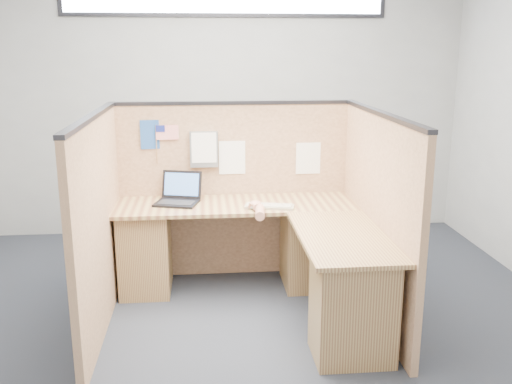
{
  "coord_description": "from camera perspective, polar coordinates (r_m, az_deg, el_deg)",
  "views": [
    {
      "loc": [
        -0.26,
        -3.8,
        1.97
      ],
      "look_at": [
        0.15,
        0.5,
        0.87
      ],
      "focal_mm": 40.0,
      "sensor_mm": 36.0,
      "label": 1
    }
  ],
  "objects": [
    {
      "name": "floor",
      "position": [
        4.29,
        -1.36,
        -13.02
      ],
      "size": [
        5.0,
        5.0,
        0.0
      ],
      "primitive_type": "plane",
      "color": "#21252F",
      "rests_on": "ground"
    },
    {
      "name": "keyboard",
      "position": [
        4.52,
        1.35,
        -1.43
      ],
      "size": [
        0.41,
        0.22,
        0.03
      ],
      "rotation": [
        0.0,
        0.0,
        -0.22
      ],
      "color": "gray",
      "rests_on": "l_desk"
    },
    {
      "name": "paper_left",
      "position": [
        4.87,
        -2.41,
        3.46
      ],
      "size": [
        0.22,
        0.01,
        0.29
      ],
      "primitive_type": "cube",
      "rotation": [
        0.0,
        0.0,
        0.02
      ],
      "color": "white",
      "rests_on": "cubicle_partitions"
    },
    {
      "name": "file_holder",
      "position": [
        4.82,
        -5.22,
        4.28
      ],
      "size": [
        0.24,
        0.05,
        0.3
      ],
      "color": "slate",
      "rests_on": "cubicle_partitions"
    },
    {
      "name": "laptop",
      "position": [
        4.72,
        -7.94,
        -0.31
      ],
      "size": [
        0.39,
        0.4,
        0.24
      ],
      "rotation": [
        0.0,
        0.0,
        -0.27
      ],
      "color": "black",
      "rests_on": "l_desk"
    },
    {
      "name": "mouse",
      "position": [
        4.47,
        -0.04,
        -1.48
      ],
      "size": [
        0.12,
        0.08,
        0.04
      ],
      "primitive_type": "ellipsoid",
      "rotation": [
        0.0,
        0.0,
        -0.18
      ],
      "color": "#B7B7BC",
      "rests_on": "l_desk"
    },
    {
      "name": "l_desk",
      "position": [
        4.4,
        0.74,
        -6.67
      ],
      "size": [
        1.95,
        1.75,
        0.73
      ],
      "color": "brown",
      "rests_on": "floor"
    },
    {
      "name": "american_flag",
      "position": [
        4.82,
        -9.11,
        5.78
      ],
      "size": [
        0.19,
        0.01,
        0.33
      ],
      "color": "olive",
      "rests_on": "cubicle_partitions"
    },
    {
      "name": "paper_right",
      "position": [
        4.95,
        5.24,
        3.38
      ],
      "size": [
        0.21,
        0.01,
        0.27
      ],
      "primitive_type": "cube",
      "rotation": [
        0.0,
        0.0,
        0.03
      ],
      "color": "white",
      "rests_on": "cubicle_partitions"
    },
    {
      "name": "wall_back",
      "position": [
        6.08,
        -2.98,
        8.94
      ],
      "size": [
        5.0,
        0.0,
        5.0
      ],
      "primitive_type": "plane",
      "rotation": [
        1.57,
        0.0,
        0.0
      ],
      "color": "#95989A",
      "rests_on": "floor"
    },
    {
      "name": "blue_poster",
      "position": [
        4.84,
        -10.42,
        5.67
      ],
      "size": [
        0.18,
        0.03,
        0.24
      ],
      "primitive_type": "cube",
      "rotation": [
        0.0,
        0.0,
        0.12
      ],
      "color": "#1F4992",
      "rests_on": "cubicle_partitions"
    },
    {
      "name": "wall_front",
      "position": [
        1.68,
        3.92,
        -5.69
      ],
      "size": [
        5.0,
        0.0,
        5.0
      ],
      "primitive_type": "plane",
      "rotation": [
        -1.57,
        0.0,
        0.0
      ],
      "color": "#95989A",
      "rests_on": "floor"
    },
    {
      "name": "hand_forearm",
      "position": [
        4.34,
        0.26,
        -1.77
      ],
      "size": [
        0.11,
        0.38,
        0.08
      ],
      "color": "tan",
      "rests_on": "l_desk"
    },
    {
      "name": "cubicle_partitions",
      "position": [
        4.4,
        -1.82,
        -1.53
      ],
      "size": [
        2.06,
        1.83,
        1.53
      ],
      "color": "#865E43",
      "rests_on": "floor"
    }
  ]
}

